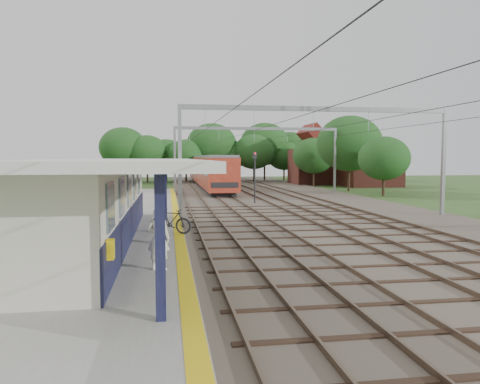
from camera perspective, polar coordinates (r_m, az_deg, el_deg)
ground at (r=14.75m, az=14.67°, el=-11.10°), size 160.00×160.00×0.00m
ballast_bed at (r=44.28m, az=3.92°, el=-0.71°), size 18.00×90.00×0.10m
platform at (r=27.34m, az=-12.46°, el=-3.62°), size 5.00×52.00×0.35m
yellow_stripe at (r=27.26m, az=-7.74°, el=-3.20°), size 0.45×52.00×0.01m
station_building at (r=20.35m, az=-17.68°, el=-1.09°), size 3.41×18.00×3.40m
canopy at (r=19.14m, az=-14.96°, el=3.43°), size 6.40×20.00×3.44m
rail_tracks at (r=43.79m, az=0.73°, el=-0.59°), size 11.80×88.00×0.15m
catenary_system at (r=39.41m, az=4.61°, el=6.63°), size 17.22×88.00×7.00m
tree_band at (r=70.81m, az=-1.03°, el=5.10°), size 31.72×30.88×8.82m
house_near at (r=64.80m, az=15.59°, el=3.32°), size 7.00×6.12×7.89m
house_far at (r=68.56m, az=9.70°, el=3.66°), size 8.00×6.12×8.66m
person at (r=14.87m, az=-9.91°, el=-5.62°), size 0.81×0.62×1.97m
bicycle at (r=21.83m, az=-8.41°, el=-3.51°), size 2.02×1.29×1.18m
train at (r=62.16m, az=-3.98°, el=2.72°), size 3.04×37.89×3.99m
signal_post at (r=38.44m, az=1.81°, el=2.51°), size 0.32×0.28×4.31m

